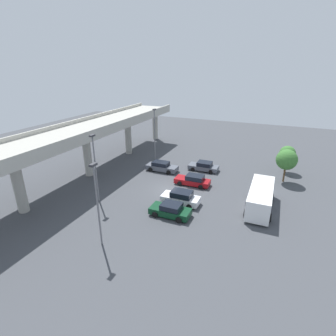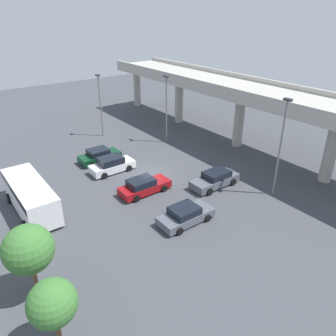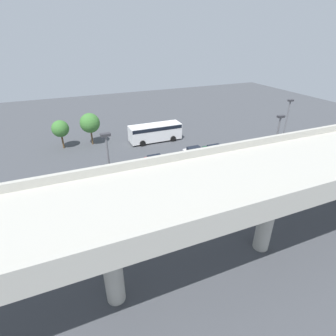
{
  "view_description": "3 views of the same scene",
  "coord_description": "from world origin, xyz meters",
  "px_view_note": "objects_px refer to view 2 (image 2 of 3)",
  "views": [
    {
      "loc": [
        -28.64,
        -12.12,
        15.3
      ],
      "look_at": [
        1.31,
        0.65,
        2.52
      ],
      "focal_mm": 28.0,
      "sensor_mm": 36.0,
      "label": 1
    },
    {
      "loc": [
        24.73,
        -16.17,
        15.25
      ],
      "look_at": [
        1.77,
        1.03,
        1.08
      ],
      "focal_mm": 35.0,
      "sensor_mm": 36.0,
      "label": 2
    },
    {
      "loc": [
        12.62,
        24.16,
        14.95
      ],
      "look_at": [
        2.69,
        0.68,
        1.68
      ],
      "focal_mm": 28.0,
      "sensor_mm": 36.0,
      "label": 3
    }
  ],
  "objects_px": {
    "parked_car_1": "(112,165)",
    "lamp_post_mid_lot": "(281,142)",
    "parked_car_3": "(215,179)",
    "shuttle_bus": "(30,194)",
    "lamp_post_near_aisle": "(166,104)",
    "parked_car_0": "(99,156)",
    "parked_car_4": "(185,215)",
    "tree_front_centre": "(52,303)",
    "lamp_post_by_overpass": "(100,101)",
    "parked_car_2": "(144,186)",
    "tree_front_left": "(28,249)"
  },
  "relations": [
    {
      "from": "shuttle_bus",
      "to": "lamp_post_by_overpass",
      "type": "xyz_separation_m",
      "value": [
        -12.45,
        12.69,
        3.09
      ]
    },
    {
      "from": "lamp_post_by_overpass",
      "to": "lamp_post_mid_lot",
      "type": "bearing_deg",
      "value": 13.62
    },
    {
      "from": "parked_car_1",
      "to": "shuttle_bus",
      "type": "height_order",
      "value": "shuttle_bus"
    },
    {
      "from": "parked_car_2",
      "to": "parked_car_4",
      "type": "distance_m",
      "value": 5.76
    },
    {
      "from": "parked_car_3",
      "to": "lamp_post_mid_lot",
      "type": "distance_m",
      "value": 6.86
    },
    {
      "from": "parked_car_1",
      "to": "lamp_post_near_aisle",
      "type": "bearing_deg",
      "value": 19.15
    },
    {
      "from": "parked_car_0",
      "to": "parked_car_2",
      "type": "height_order",
      "value": "parked_car_0"
    },
    {
      "from": "parked_car_4",
      "to": "tree_front_centre",
      "type": "distance_m",
      "value": 12.65
    },
    {
      "from": "tree_front_centre",
      "to": "shuttle_bus",
      "type": "bearing_deg",
      "value": 169.03
    },
    {
      "from": "parked_car_4",
      "to": "lamp_post_near_aisle",
      "type": "relative_size",
      "value": 0.56
    },
    {
      "from": "lamp_post_near_aisle",
      "to": "tree_front_left",
      "type": "bearing_deg",
      "value": -54.09
    },
    {
      "from": "parked_car_4",
      "to": "lamp_post_by_overpass",
      "type": "distance_m",
      "value": 21.94
    },
    {
      "from": "parked_car_1",
      "to": "tree_front_centre",
      "type": "bearing_deg",
      "value": -125.7
    },
    {
      "from": "parked_car_1",
      "to": "lamp_post_near_aisle",
      "type": "distance_m",
      "value": 10.7
    },
    {
      "from": "parked_car_1",
      "to": "lamp_post_near_aisle",
      "type": "relative_size",
      "value": 0.55
    },
    {
      "from": "lamp_post_near_aisle",
      "to": "shuttle_bus",
      "type": "bearing_deg",
      "value": -72.43
    },
    {
      "from": "parked_car_3",
      "to": "tree_front_left",
      "type": "bearing_deg",
      "value": 10.0
    },
    {
      "from": "parked_car_0",
      "to": "tree_front_centre",
      "type": "xyz_separation_m",
      "value": [
        18.65,
        -11.32,
        2.22
      ]
    },
    {
      "from": "shuttle_bus",
      "to": "lamp_post_mid_lot",
      "type": "bearing_deg",
      "value": -119.43
    },
    {
      "from": "parked_car_0",
      "to": "parked_car_4",
      "type": "xyz_separation_m",
      "value": [
        14.29,
        0.34,
        -0.04
      ]
    },
    {
      "from": "parked_car_1",
      "to": "lamp_post_mid_lot",
      "type": "bearing_deg",
      "value": -53.27
    },
    {
      "from": "parked_car_1",
      "to": "lamp_post_by_overpass",
      "type": "relative_size",
      "value": 0.57
    },
    {
      "from": "parked_car_1",
      "to": "lamp_post_by_overpass",
      "type": "bearing_deg",
      "value": 68.17
    },
    {
      "from": "parked_car_3",
      "to": "tree_front_left",
      "type": "height_order",
      "value": "tree_front_left"
    },
    {
      "from": "parked_car_1",
      "to": "parked_car_3",
      "type": "distance_m",
      "value": 10.6
    },
    {
      "from": "parked_car_4",
      "to": "tree_front_centre",
      "type": "xyz_separation_m",
      "value": [
        4.35,
        -11.66,
        2.26
      ]
    },
    {
      "from": "shuttle_bus",
      "to": "tree_front_centre",
      "type": "bearing_deg",
      "value": 169.03
    },
    {
      "from": "parked_car_3",
      "to": "lamp_post_near_aisle",
      "type": "relative_size",
      "value": 0.6
    },
    {
      "from": "shuttle_bus",
      "to": "tree_front_centre",
      "type": "xyz_separation_m",
      "value": [
        13.19,
        -2.56,
        1.37
      ]
    },
    {
      "from": "lamp_post_mid_lot",
      "to": "shuttle_bus",
      "type": "bearing_deg",
      "value": -119.43
    },
    {
      "from": "parked_car_0",
      "to": "parked_car_4",
      "type": "bearing_deg",
      "value": -88.64
    },
    {
      "from": "parked_car_4",
      "to": "shuttle_bus",
      "type": "xyz_separation_m",
      "value": [
        -8.83,
        -9.1,
        0.89
      ]
    },
    {
      "from": "lamp_post_near_aisle",
      "to": "lamp_post_mid_lot",
      "type": "height_order",
      "value": "lamp_post_mid_lot"
    },
    {
      "from": "parked_car_0",
      "to": "tree_front_centre",
      "type": "bearing_deg",
      "value": -121.27
    },
    {
      "from": "parked_car_1",
      "to": "shuttle_bus",
      "type": "distance_m",
      "value": 9.07
    },
    {
      "from": "parked_car_0",
      "to": "parked_car_1",
      "type": "bearing_deg",
      "value": -91.38
    },
    {
      "from": "parked_car_2",
      "to": "lamp_post_near_aisle",
      "type": "distance_m",
      "value": 13.29
    },
    {
      "from": "parked_car_4",
      "to": "parked_car_0",
      "type": "bearing_deg",
      "value": 91.36
    },
    {
      "from": "shuttle_bus",
      "to": "lamp_post_by_overpass",
      "type": "relative_size",
      "value": 1.0
    },
    {
      "from": "parked_car_3",
      "to": "lamp_post_mid_lot",
      "type": "relative_size",
      "value": 0.56
    },
    {
      "from": "lamp_post_mid_lot",
      "to": "parked_car_3",
      "type": "bearing_deg",
      "value": -143.22
    },
    {
      "from": "shuttle_bus",
      "to": "parked_car_0",
      "type": "bearing_deg",
      "value": -58.09
    },
    {
      "from": "lamp_post_near_aisle",
      "to": "lamp_post_by_overpass",
      "type": "distance_m",
      "value": 8.61
    },
    {
      "from": "parked_car_3",
      "to": "parked_car_1",
      "type": "bearing_deg",
      "value": -53.3
    },
    {
      "from": "shuttle_bus",
      "to": "tree_front_centre",
      "type": "height_order",
      "value": "tree_front_centre"
    },
    {
      "from": "lamp_post_by_overpass",
      "to": "parked_car_2",
      "type": "bearing_deg",
      "value": -13.44
    },
    {
      "from": "parked_car_0",
      "to": "lamp_post_mid_lot",
      "type": "xyz_separation_m",
      "value": [
        15.72,
        9.43,
        4.39
      ]
    },
    {
      "from": "lamp_post_by_overpass",
      "to": "tree_front_centre",
      "type": "relative_size",
      "value": 1.92
    },
    {
      "from": "parked_car_1",
      "to": "tree_front_centre",
      "type": "xyz_separation_m",
      "value": [
        15.66,
        -11.25,
        2.15
      ]
    },
    {
      "from": "lamp_post_mid_lot",
      "to": "tree_front_left",
      "type": "bearing_deg",
      "value": -93.2
    }
  ]
}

